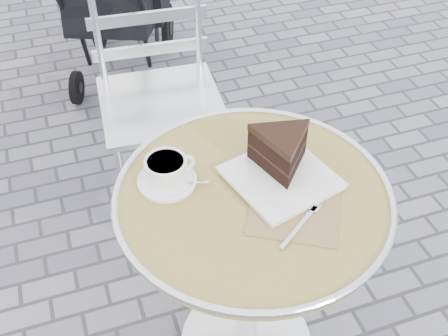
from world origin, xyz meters
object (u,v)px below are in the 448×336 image
object	(u,v)px
cake_plate_set	(282,157)
cappuccino_set	(167,173)
cafe_table	(251,236)
bistro_chair	(155,66)

from	to	relation	value
cake_plate_set	cappuccino_set	bearing A→B (deg)	152.34
cafe_table	bistro_chair	distance (m)	0.86
cafe_table	cappuccino_set	size ratio (longest dim) A/B	4.34
cappuccino_set	cake_plate_set	xyz separation A→B (m)	(0.29, -0.07, 0.03)
bistro_chair	cafe_table	bearing A→B (deg)	-81.46
cafe_table	bistro_chair	size ratio (longest dim) A/B	0.75
cafe_table	cappuccino_set	world-z (taller)	cappuccino_set
cappuccino_set	bistro_chair	bearing A→B (deg)	69.37
cake_plate_set	bistro_chair	world-z (taller)	bistro_chair
cappuccino_set	cake_plate_set	size ratio (longest dim) A/B	0.42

